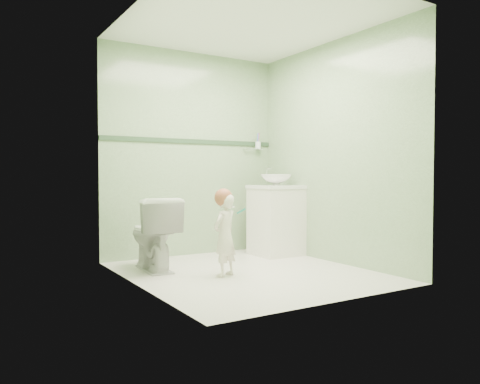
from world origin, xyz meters
TOP-DOWN VIEW (x-y plane):
  - ground at (0.00, 0.00)m, footprint 2.50×2.50m
  - room_shell at (0.00, 0.00)m, footprint 2.50×2.54m
  - trim_stripe at (0.00, 1.24)m, footprint 2.20×0.02m
  - vanity at (0.84, 0.70)m, footprint 0.52×0.50m
  - counter at (0.84, 0.70)m, footprint 0.54×0.52m
  - basin at (0.84, 0.70)m, footprint 0.37×0.37m
  - faucet at (0.84, 0.89)m, footprint 0.03×0.13m
  - cup_holder at (0.89, 1.18)m, footprint 0.26×0.07m
  - toilet at (-0.74, 0.60)m, footprint 0.45×0.74m
  - toddler at (-0.27, -0.02)m, footprint 0.33×0.29m
  - hair_cap at (-0.27, 0.00)m, footprint 0.17×0.17m
  - teal_toothbrush at (-0.15, -0.11)m, footprint 0.10×0.14m

SIDE VIEW (x-z plane):
  - ground at x=0.00m, z-range 0.00..0.00m
  - toilet at x=-0.74m, z-range 0.00..0.73m
  - toddler at x=-0.27m, z-range 0.00..0.77m
  - vanity at x=0.84m, z-range 0.00..0.80m
  - teal_toothbrush at x=-0.15m, z-range 0.58..0.66m
  - hair_cap at x=-0.27m, z-range 0.65..0.82m
  - counter at x=0.84m, z-range 0.79..0.83m
  - basin at x=0.84m, z-range 0.83..0.96m
  - faucet at x=0.84m, z-range 0.88..1.06m
  - room_shell at x=0.00m, z-range 0.00..2.40m
  - cup_holder at x=0.89m, z-range 1.22..1.44m
  - trim_stripe at x=0.00m, z-range 1.33..1.38m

